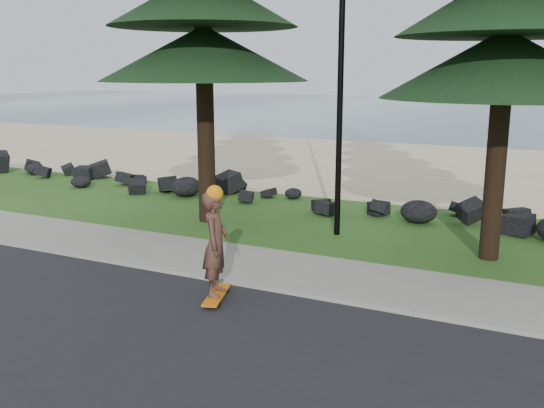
# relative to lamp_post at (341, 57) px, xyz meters

# --- Properties ---
(ground) EXTENTS (160.00, 160.00, 0.00)m
(ground) POSITION_rel_lamp_post_xyz_m (0.00, -3.20, -4.13)
(ground) COLOR #2E571B
(ground) RESTS_ON ground
(road) EXTENTS (160.00, 7.00, 0.02)m
(road) POSITION_rel_lamp_post_xyz_m (0.00, -7.70, -4.12)
(road) COLOR black
(road) RESTS_ON ground
(kerb) EXTENTS (160.00, 0.20, 0.10)m
(kerb) POSITION_rel_lamp_post_xyz_m (0.00, -4.10, -4.08)
(kerb) COLOR gray
(kerb) RESTS_ON ground
(sidewalk) EXTENTS (160.00, 2.00, 0.08)m
(sidewalk) POSITION_rel_lamp_post_xyz_m (0.00, -3.00, -4.09)
(sidewalk) COLOR gray
(sidewalk) RESTS_ON ground
(beach_sand) EXTENTS (160.00, 15.00, 0.01)m
(beach_sand) POSITION_rel_lamp_post_xyz_m (0.00, 11.30, -4.13)
(beach_sand) COLOR tan
(beach_sand) RESTS_ON ground
(ocean) EXTENTS (160.00, 58.00, 0.01)m
(ocean) POSITION_rel_lamp_post_xyz_m (0.00, 47.80, -4.13)
(ocean) COLOR #345563
(ocean) RESTS_ON ground
(seawall_boulders) EXTENTS (60.00, 2.40, 1.10)m
(seawall_boulders) POSITION_rel_lamp_post_xyz_m (0.00, 2.40, -4.13)
(seawall_boulders) COLOR black
(seawall_boulders) RESTS_ON ground
(lamp_post) EXTENTS (0.25, 0.14, 8.14)m
(lamp_post) POSITION_rel_lamp_post_xyz_m (0.00, 0.00, 0.00)
(lamp_post) COLOR black
(lamp_post) RESTS_ON ground
(skateboarder) EXTENTS (0.60, 1.10, 1.98)m
(skateboarder) POSITION_rel_lamp_post_xyz_m (-0.37, -4.93, -3.14)
(skateboarder) COLOR orange
(skateboarder) RESTS_ON ground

